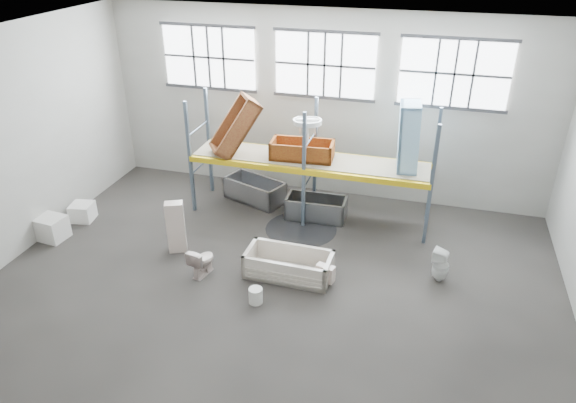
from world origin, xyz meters
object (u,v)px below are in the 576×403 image
(bathtub_beige, at_px, (289,264))
(bucket, at_px, (256,296))
(cistern_tall, at_px, (176,227))
(carton_near, at_px, (51,228))
(toilet_white, at_px, (441,265))
(steel_tub_left, at_px, (255,190))
(steel_tub_right, at_px, (316,208))
(blue_tub_upright, at_px, (409,138))
(toilet_beige, at_px, (202,261))
(rust_tub_flat, at_px, (302,150))

(bathtub_beige, relative_size, bucket, 5.62)
(cistern_tall, distance_m, carton_near, 3.22)
(toilet_white, distance_m, steel_tub_left, 5.58)
(steel_tub_right, distance_m, blue_tub_upright, 3.00)
(toilet_beige, relative_size, steel_tub_left, 0.41)
(steel_tub_left, bearing_deg, toilet_beige, -89.47)
(steel_tub_left, xyz_separation_m, rust_tub_flat, (1.43, -0.41, 1.52))
(toilet_white, height_order, steel_tub_left, toilet_white)
(toilet_beige, relative_size, carton_near, 1.00)
(bathtub_beige, relative_size, toilet_white, 2.43)
(bathtub_beige, height_order, carton_near, carton_near)
(cistern_tall, distance_m, rust_tub_flat, 3.62)
(toilet_beige, xyz_separation_m, rust_tub_flat, (1.40, 3.21, 1.48))
(cistern_tall, distance_m, toilet_white, 5.95)
(cistern_tall, xyz_separation_m, steel_tub_left, (0.91, 2.90, -0.33))
(bathtub_beige, bearing_deg, blue_tub_upright, 53.71)
(cistern_tall, height_order, steel_tub_left, cistern_tall)
(steel_tub_right, bearing_deg, toilet_beige, -120.14)
(toilet_white, distance_m, rust_tub_flat, 4.37)
(toilet_white, xyz_separation_m, rust_tub_flat, (-3.59, 2.03, 1.44))
(rust_tub_flat, distance_m, carton_near, 6.40)
(steel_tub_right, distance_m, carton_near, 6.55)
(blue_tub_upright, height_order, carton_near, blue_tub_upright)
(steel_tub_left, bearing_deg, blue_tub_upright, -5.16)
(bathtub_beige, relative_size, toilet_beige, 2.78)
(bathtub_beige, xyz_separation_m, toilet_beige, (-1.82, -0.48, 0.06))
(toilet_white, bearing_deg, toilet_beige, -63.10)
(toilet_white, xyz_separation_m, bucket, (-3.55, -1.79, -0.22))
(steel_tub_left, bearing_deg, rust_tub_flat, -15.84)
(toilet_white, xyz_separation_m, blue_tub_upright, (-1.05, 2.08, 2.01))
(toilet_beige, bearing_deg, steel_tub_left, -77.32)
(cistern_tall, bearing_deg, blue_tub_upright, 3.90)
(toilet_white, bearing_deg, carton_near, -71.28)
(bucket, bearing_deg, rust_tub_flat, 90.65)
(rust_tub_flat, distance_m, bucket, 4.17)
(bathtub_beige, bearing_deg, toilet_beige, -164.33)
(toilet_white, xyz_separation_m, carton_near, (-9.11, -0.81, -0.10))
(cistern_tall, relative_size, rust_tub_flat, 0.81)
(bucket, height_order, carton_near, carton_near)
(toilet_beige, distance_m, carton_near, 4.14)
(steel_tub_left, relative_size, carton_near, 2.46)
(toilet_beige, bearing_deg, carton_near, 7.11)
(toilet_beige, xyz_separation_m, steel_tub_right, (1.81, 3.12, -0.05))
(cistern_tall, bearing_deg, steel_tub_left, 49.00)
(rust_tub_flat, bearing_deg, toilet_beige, -113.50)
(blue_tub_upright, bearing_deg, bathtub_beige, -127.33)
(rust_tub_flat, xyz_separation_m, carton_near, (-5.52, -2.85, -1.53))
(bathtub_beige, bearing_deg, cistern_tall, 176.14)
(toilet_beige, xyz_separation_m, carton_near, (-4.13, 0.36, -0.05))
(steel_tub_right, xyz_separation_m, carton_near, (-5.94, -2.76, 0.00))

